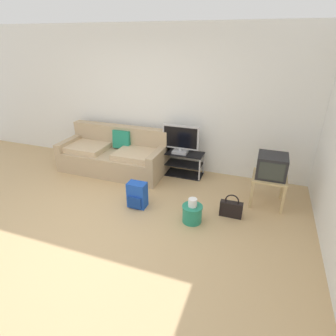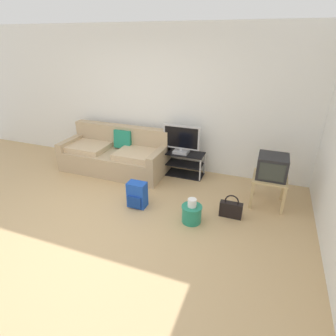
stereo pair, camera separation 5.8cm
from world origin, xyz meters
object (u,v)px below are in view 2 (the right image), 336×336
backpack (137,195)px  cleaning_bucket (192,212)px  crt_tv (272,166)px  tv_stand (181,163)px  handbag (231,209)px  couch (116,155)px  side_table (270,181)px  flat_tv (181,140)px

backpack → cleaning_bucket: backpack is taller
crt_tv → cleaning_bucket: (-1.00, -0.91, -0.50)m
cleaning_bucket → tv_stand: bearing=113.8°
tv_stand → handbag: bearing=-44.0°
couch → tv_stand: (1.31, 0.24, -0.08)m
tv_stand → side_table: 1.72m
couch → cleaning_bucket: bearing=-31.5°
flat_tv → crt_tv: (1.63, -0.49, -0.07)m
couch → handbag: (2.45, -0.86, -0.18)m
tv_stand → cleaning_bucket: 1.56m
tv_stand → crt_tv: 1.76m
couch → flat_tv: bearing=9.5°
crt_tv → tv_stand: bearing=162.4°
tv_stand → backpack: tv_stand is taller
couch → crt_tv: couch is taller
tv_stand → side_table: bearing=-18.1°
side_table → crt_tv: crt_tv is taller
backpack → cleaning_bucket: size_ratio=1.09×
backpack → handbag: 1.46m
tv_stand → flat_tv: (0.00, -0.02, 0.49)m
tv_stand → flat_tv: flat_tv is taller
couch → handbag: size_ratio=5.57×
backpack → cleaning_bucket: bearing=-28.2°
flat_tv → crt_tv: 1.70m
tv_stand → backpack: size_ratio=2.10×
side_table → backpack: size_ratio=1.25×
crt_tv → cleaning_bucket: bearing=-137.6°
cleaning_bucket → side_table: bearing=41.9°
tv_stand → crt_tv: size_ratio=1.98×
couch → tv_stand: size_ratio=2.38×
couch → crt_tv: size_ratio=4.71×
flat_tv → cleaning_bucket: flat_tv is taller
side_table → handbag: size_ratio=1.39×
couch → cleaning_bucket: 2.28m
tv_stand → couch: bearing=-169.5°
tv_stand → cleaning_bucket: bearing=-66.2°
flat_tv → backpack: flat_tv is taller
cleaning_bucket → handbag: bearing=32.2°
side_table → backpack: 2.09m
side_table → handbag: (-0.49, -0.57, -0.27)m
flat_tv → cleaning_bucket: (0.63, -1.41, -0.57)m
cleaning_bucket → couch: bearing=148.5°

